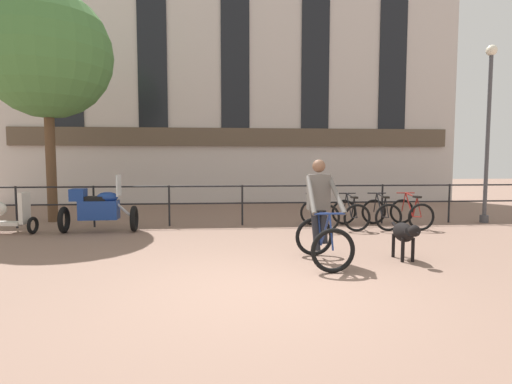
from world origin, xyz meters
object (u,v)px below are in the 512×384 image
parked_bicycle_far_end (411,213)px  street_lamp (488,125)px  dog (405,233)px  parked_bicycle_near_lamp (319,214)px  parked_scooter (5,214)px  parked_motorcycle (98,209)px  parked_bicycle_mid_right (381,213)px  parked_bicycle_mid_left (350,214)px  cyclist_with_bike (321,216)px

parked_bicycle_far_end → street_lamp: bearing=-166.8°
dog → parked_bicycle_far_end: parked_bicycle_far_end is taller
parked_bicycle_near_lamp → parked_scooter: bearing=-5.1°
street_lamp → dog: bearing=-136.7°
parked_bicycle_near_lamp → parked_bicycle_far_end: (2.36, -0.00, 0.00)m
dog → parked_motorcycle: 6.72m
parked_bicycle_mid_right → parked_scooter: 8.94m
parked_motorcycle → parked_bicycle_mid_left: (6.07, 0.13, -0.20)m
parked_bicycle_near_lamp → parked_bicycle_mid_right: bearing=173.9°
dog → parked_bicycle_mid_right: 3.37m
parked_motorcycle → parked_bicycle_near_lamp: size_ratio=1.47×
cyclist_with_bike → street_lamp: (5.45, 3.76, 1.87)m
parked_motorcycle → street_lamp: (9.97, 0.67, 2.07)m
parked_motorcycle → parked_bicycle_near_lamp: parked_motorcycle is taller
parked_bicycle_far_end → parked_bicycle_mid_right: bearing=0.0°
parked_bicycle_near_lamp → parked_bicycle_mid_left: size_ratio=1.05×
cyclist_with_bike → parked_bicycle_near_lamp: bearing=75.2°
dog → parked_scooter: bearing=157.8°
cyclist_with_bike → parked_bicycle_mid_right: cyclist_with_bike is taller
parked_bicycle_mid_right → parked_scooter: (-8.94, -0.13, 0.10)m
cyclist_with_bike → parked_bicycle_mid_right: size_ratio=1.49×
parked_bicycle_near_lamp → parked_bicycle_mid_right: (1.57, -0.00, 0.00)m
parked_bicycle_mid_left → parked_scooter: bearing=1.3°
dog → parked_scooter: parked_scooter is taller
parked_bicycle_near_lamp → street_lamp: street_lamp is taller
street_lamp → parked_motorcycle: bearing=-176.2°
parked_bicycle_far_end → parked_scooter: size_ratio=0.84×
dog → parked_bicycle_mid_left: parked_bicycle_mid_left is taller
street_lamp → parked_bicycle_mid_left: bearing=-172.1°
dog → parked_motorcycle: size_ratio=0.54×
dog → street_lamp: (4.02, 3.79, 2.17)m
dog → parked_bicycle_far_end: (1.69, 3.24, -0.10)m
parked_bicycle_near_lamp → parked_scooter: parked_scooter is taller
parked_bicycle_mid_left → parked_bicycle_far_end: same height
parked_scooter → street_lamp: size_ratio=0.28×
parked_bicycle_mid_right → parked_bicycle_mid_left: bearing=2.5°
cyclist_with_bike → street_lamp: street_lamp is taller
parked_scooter → street_lamp: (12.05, 0.68, 2.17)m
dog → street_lamp: bearing=42.3°
parked_motorcycle → parked_scooter: bearing=87.7°
parked_bicycle_mid_right → parked_bicycle_far_end: same height
parked_bicycle_near_lamp → parked_bicycle_mid_left: (0.79, -0.00, 0.00)m
dog → parked_motorcycle: parked_motorcycle is taller
parked_motorcycle → parked_bicycle_near_lamp: bearing=-91.1°
dog → parked_bicycle_mid_left: bearing=86.9°
parked_bicycle_mid_left → street_lamp: bearing=-171.7°
parked_bicycle_near_lamp → parked_bicycle_far_end: 2.36m
parked_motorcycle → parked_bicycle_far_end: parked_motorcycle is taller
parked_bicycle_near_lamp → parked_scooter: size_ratio=0.89×
cyclist_with_bike → parked_bicycle_far_end: (3.12, 3.21, -0.41)m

